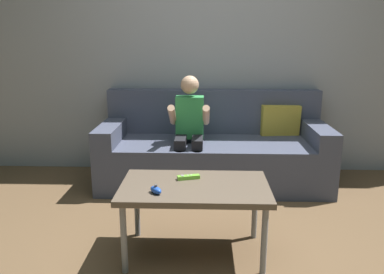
% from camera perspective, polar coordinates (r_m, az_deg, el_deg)
% --- Properties ---
extents(ground_plane, '(10.38, 10.38, 0.00)m').
position_cam_1_polar(ground_plane, '(2.38, 3.71, -19.05)').
color(ground_plane, brown).
extents(wall_back, '(5.19, 0.05, 2.50)m').
position_cam_1_polar(wall_back, '(3.83, 3.22, 13.50)').
color(wall_back, '#999EA8').
rests_on(wall_back, ground).
extents(couch, '(2.02, 0.80, 0.82)m').
position_cam_1_polar(couch, '(3.59, 3.27, -2.13)').
color(couch, '#474C60').
rests_on(couch, ground).
extents(person_seated_on_couch, '(0.34, 0.42, 0.99)m').
position_cam_1_polar(person_seated_on_couch, '(3.35, -0.39, 1.49)').
color(person_seated_on_couch, black).
rests_on(person_seated_on_couch, ground).
extents(coffee_table, '(0.89, 0.53, 0.45)m').
position_cam_1_polar(coffee_table, '(2.36, 0.40, -8.03)').
color(coffee_table, brown).
rests_on(coffee_table, ground).
extents(game_remote_lime_near_edge, '(0.14, 0.07, 0.03)m').
position_cam_1_polar(game_remote_lime_near_edge, '(2.43, -0.53, -5.91)').
color(game_remote_lime_near_edge, '#72C638').
rests_on(game_remote_lime_near_edge, coffee_table).
extents(nunchuk_blue, '(0.09, 0.10, 0.05)m').
position_cam_1_polar(nunchuk_blue, '(2.22, -5.31, -7.73)').
color(nunchuk_blue, blue).
rests_on(nunchuk_blue, coffee_table).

